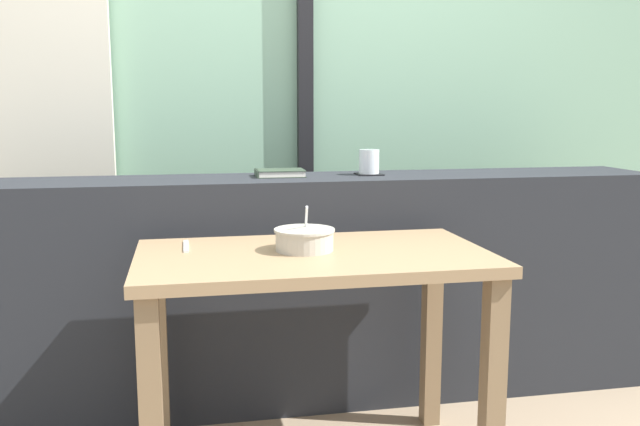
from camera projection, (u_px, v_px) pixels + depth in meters
The scene contains 10 objects.
outdoor_backdrop at pixel (280, 54), 3.20m from camera, with size 4.80×0.08×2.80m, color #84B293.
curtain_left_panel at pixel (44, 84), 2.93m from camera, with size 0.56×0.06×2.50m, color beige.
window_divider_post at pixel (305, 75), 3.17m from camera, with size 0.07×0.05×2.60m, color black.
dark_console_ledge at pixel (307, 288), 2.68m from camera, with size 2.80×0.38×0.89m, color #23262B.
breakfast_table at pixel (313, 292), 2.08m from camera, with size 1.06×0.60×0.72m.
coaster_square at pixel (369, 174), 2.68m from camera, with size 0.10×0.10×0.01m, color black.
juice_glass at pixel (369, 163), 2.67m from camera, with size 0.08×0.08×0.10m.
closed_book at pixel (279, 173), 2.62m from camera, with size 0.19×0.14×0.03m.
soup_bowl at pixel (304, 239), 2.08m from camera, with size 0.19×0.19×0.14m.
fork_utensil at pixel (186, 246), 2.13m from camera, with size 0.02×0.17×0.01m, color silver.
Camera 1 is at (-0.45, -2.01, 1.16)m, focal length 38.12 mm.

